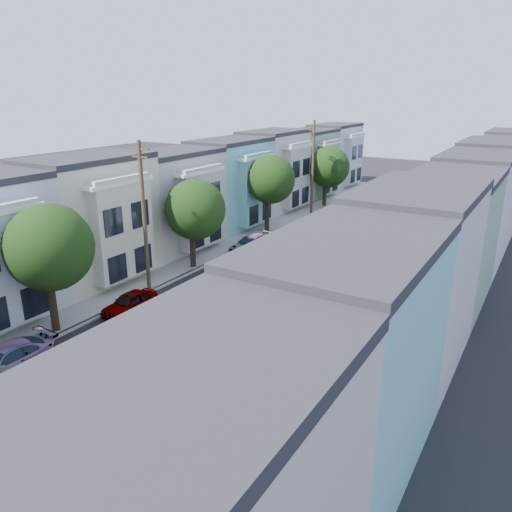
{
  "coord_description": "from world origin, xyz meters",
  "views": [
    {
      "loc": [
        16.34,
        -21.36,
        13.09
      ],
      "look_at": [
        -0.55,
        6.63,
        2.2
      ],
      "focal_mm": 35.0,
      "sensor_mm": 36.0,
      "label": 1
    }
  ],
  "objects_px": {
    "fedex_truck": "(278,278)",
    "motorcycle": "(120,482)",
    "tree_far_r": "(440,188)",
    "utility_pole_near": "(144,218)",
    "tree_b": "(48,248)",
    "parked_right_d": "(415,221)",
    "lead_sedan": "(349,247)",
    "tree_e": "(328,167)",
    "parked_left_d": "(251,244)",
    "parked_right_c": "(389,241)",
    "utility_pole_far": "(313,168)",
    "parked_right_b": "(249,357)",
    "tree_c": "(194,210)",
    "parked_right_a": "(190,405)",
    "parked_left_c": "(130,303)",
    "parked_left_b": "(4,362)",
    "tree_d": "(270,180)"
  },
  "relations": [
    {
      "from": "parked_right_d",
      "to": "lead_sedan",
      "type": "bearing_deg",
      "value": -103.42
    },
    {
      "from": "tree_b",
      "to": "parked_right_a",
      "type": "relative_size",
      "value": 1.7
    },
    {
      "from": "tree_b",
      "to": "lead_sedan",
      "type": "relative_size",
      "value": 1.79
    },
    {
      "from": "tree_c",
      "to": "fedex_truck",
      "type": "xyz_separation_m",
      "value": [
        8.5,
        -2.44,
        -2.94
      ]
    },
    {
      "from": "tree_e",
      "to": "utility_pole_far",
      "type": "bearing_deg",
      "value": -89.98
    },
    {
      "from": "fedex_truck",
      "to": "motorcycle",
      "type": "height_order",
      "value": "fedex_truck"
    },
    {
      "from": "utility_pole_far",
      "to": "parked_right_a",
      "type": "distance_m",
      "value": 37.69
    },
    {
      "from": "parked_right_a",
      "to": "parked_right_c",
      "type": "xyz_separation_m",
      "value": [
        0.0,
        27.52,
        0.05
      ]
    },
    {
      "from": "parked_left_d",
      "to": "parked_right_b",
      "type": "xyz_separation_m",
      "value": [
        9.8,
        -16.16,
        0.01
      ]
    },
    {
      "from": "tree_c",
      "to": "parked_right_c",
      "type": "xyz_separation_m",
      "value": [
        11.2,
        12.56,
        -3.9
      ]
    },
    {
      "from": "tree_c",
      "to": "parked_right_b",
      "type": "distance_m",
      "value": 15.76
    },
    {
      "from": "tree_b",
      "to": "parked_left_c",
      "type": "relative_size",
      "value": 1.87
    },
    {
      "from": "tree_e",
      "to": "parked_left_c",
      "type": "relative_size",
      "value": 1.77
    },
    {
      "from": "parked_left_b",
      "to": "parked_right_d",
      "type": "xyz_separation_m",
      "value": [
        9.8,
        38.05,
        -0.09
      ]
    },
    {
      "from": "parked_right_d",
      "to": "tree_far_r",
      "type": "bearing_deg",
      "value": 10.63
    },
    {
      "from": "tree_b",
      "to": "motorcycle",
      "type": "bearing_deg",
      "value": -30.07
    },
    {
      "from": "parked_left_c",
      "to": "parked_right_c",
      "type": "bearing_deg",
      "value": 67.17
    },
    {
      "from": "tree_e",
      "to": "parked_left_d",
      "type": "bearing_deg",
      "value": -85.82
    },
    {
      "from": "lead_sedan",
      "to": "tree_b",
      "type": "bearing_deg",
      "value": -114.59
    },
    {
      "from": "tree_e",
      "to": "utility_pole_near",
      "type": "distance_m",
      "value": 30.22
    },
    {
      "from": "utility_pole_far",
      "to": "parked_right_b",
      "type": "relative_size",
      "value": 2.35
    },
    {
      "from": "parked_left_b",
      "to": "motorcycle",
      "type": "bearing_deg",
      "value": -11.42
    },
    {
      "from": "utility_pole_far",
      "to": "lead_sedan",
      "type": "distance_m",
      "value": 15.08
    },
    {
      "from": "tree_b",
      "to": "parked_right_d",
      "type": "height_order",
      "value": "tree_b"
    },
    {
      "from": "tree_far_r",
      "to": "utility_pole_near",
      "type": "relative_size",
      "value": 0.56
    },
    {
      "from": "tree_e",
      "to": "fedex_truck",
      "type": "height_order",
      "value": "tree_e"
    },
    {
      "from": "parked_left_c",
      "to": "tree_far_r",
      "type": "bearing_deg",
      "value": 70.78
    },
    {
      "from": "fedex_truck",
      "to": "lead_sedan",
      "type": "height_order",
      "value": "fedex_truck"
    },
    {
      "from": "tree_c",
      "to": "utility_pole_near",
      "type": "relative_size",
      "value": 0.7
    },
    {
      "from": "parked_right_c",
      "to": "parked_right_d",
      "type": "relative_size",
      "value": 1.24
    },
    {
      "from": "parked_left_d",
      "to": "parked_right_c",
      "type": "bearing_deg",
      "value": 38.84
    },
    {
      "from": "fedex_truck",
      "to": "parked_left_d",
      "type": "xyz_separation_m",
      "value": [
        -7.1,
        8.23,
        -1.03
      ]
    },
    {
      "from": "tree_e",
      "to": "lead_sedan",
      "type": "relative_size",
      "value": 1.69
    },
    {
      "from": "utility_pole_near",
      "to": "parked_right_a",
      "type": "bearing_deg",
      "value": -40.92
    },
    {
      "from": "tree_d",
      "to": "parked_left_c",
      "type": "xyz_separation_m",
      "value": [
        1.4,
        -19.88,
        -4.58
      ]
    },
    {
      "from": "tree_e",
      "to": "parked_right_c",
      "type": "height_order",
      "value": "tree_e"
    },
    {
      "from": "utility_pole_near",
      "to": "parked_right_c",
      "type": "distance_m",
      "value": 21.49
    },
    {
      "from": "lead_sedan",
      "to": "tree_far_r",
      "type": "bearing_deg",
      "value": 67.52
    },
    {
      "from": "utility_pole_far",
      "to": "parked_right_b",
      "type": "xyz_separation_m",
      "value": [
        11.2,
        -31.1,
        -4.44
      ]
    },
    {
      "from": "utility_pole_near",
      "to": "lead_sedan",
      "type": "relative_size",
      "value": 2.4
    },
    {
      "from": "tree_e",
      "to": "parked_left_d",
      "type": "distance_m",
      "value": 19.63
    },
    {
      "from": "parked_left_c",
      "to": "motorcycle",
      "type": "height_order",
      "value": "parked_left_c"
    },
    {
      "from": "lead_sedan",
      "to": "parked_right_d",
      "type": "bearing_deg",
      "value": 75.7
    },
    {
      "from": "lead_sedan",
      "to": "parked_left_d",
      "type": "height_order",
      "value": "parked_left_d"
    },
    {
      "from": "fedex_truck",
      "to": "parked_right_d",
      "type": "xyz_separation_m",
      "value": [
        2.7,
        23.65,
        -1.1
      ]
    },
    {
      "from": "lead_sedan",
      "to": "parked_right_c",
      "type": "relative_size",
      "value": 0.88
    },
    {
      "from": "tree_e",
      "to": "parked_right_a",
      "type": "height_order",
      "value": "tree_e"
    },
    {
      "from": "tree_e",
      "to": "parked_right_b",
      "type": "bearing_deg",
      "value": -72.4
    },
    {
      "from": "parked_right_a",
      "to": "parked_left_d",
      "type": "bearing_deg",
      "value": 119.69
    },
    {
      "from": "tree_c",
      "to": "parked_right_a",
      "type": "xyz_separation_m",
      "value": [
        11.2,
        -14.96,
        -3.96
      ]
    }
  ]
}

